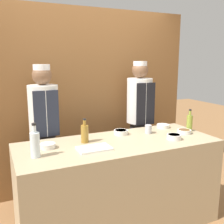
% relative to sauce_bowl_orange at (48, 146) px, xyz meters
% --- Properties ---
extents(ground_plane, '(14.00, 14.00, 0.00)m').
position_rel_sauce_bowl_orange_xyz_m(ground_plane, '(0.70, -0.10, -0.95)').
color(ground_plane, olive).
extents(cabinet_wall, '(3.00, 0.18, 2.40)m').
position_rel_sauce_bowl_orange_xyz_m(cabinet_wall, '(0.70, 0.97, 0.25)').
color(cabinet_wall, brown).
rests_on(cabinet_wall, ground_plane).
extents(counter, '(2.04, 0.82, 0.92)m').
position_rel_sauce_bowl_orange_xyz_m(counter, '(0.70, -0.10, -0.49)').
color(counter, tan).
rests_on(counter, ground_plane).
extents(sauce_bowl_orange, '(0.14, 0.14, 0.05)m').
position_rel_sauce_bowl_orange_xyz_m(sauce_bowl_orange, '(0.00, 0.00, 0.00)').
color(sauce_bowl_orange, silver).
rests_on(sauce_bowl_orange, counter).
extents(sauce_bowl_brown, '(0.16, 0.16, 0.04)m').
position_rel_sauce_bowl_orange_xyz_m(sauce_bowl_brown, '(1.51, -0.13, -0.00)').
color(sauce_bowl_brown, silver).
rests_on(sauce_bowl_brown, counter).
extents(sauce_bowl_green, '(0.16, 0.16, 0.04)m').
position_rel_sauce_bowl_orange_xyz_m(sauce_bowl_green, '(1.44, 0.17, -0.00)').
color(sauce_bowl_green, silver).
rests_on(sauce_bowl_green, counter).
extents(sauce_bowl_yellow, '(0.15, 0.15, 0.05)m').
position_rel_sauce_bowl_orange_xyz_m(sauce_bowl_yellow, '(1.26, -0.27, 0.00)').
color(sauce_bowl_yellow, silver).
rests_on(sauce_bowl_yellow, counter).
extents(sauce_bowl_red, '(0.16, 0.16, 0.05)m').
position_rel_sauce_bowl_orange_xyz_m(sauce_bowl_red, '(0.84, 0.13, 0.00)').
color(sauce_bowl_red, silver).
rests_on(sauce_bowl_red, counter).
extents(cutting_board, '(0.31, 0.20, 0.02)m').
position_rel_sauce_bowl_orange_xyz_m(cutting_board, '(0.39, -0.22, -0.02)').
color(cutting_board, white).
rests_on(cutting_board, counter).
extents(bottle_clear, '(0.08, 0.08, 0.30)m').
position_rel_sauce_bowl_orange_xyz_m(bottle_clear, '(-0.14, -0.19, 0.09)').
color(bottle_clear, silver).
rests_on(bottle_clear, counter).
extents(bottle_vinegar, '(0.08, 0.08, 0.25)m').
position_rel_sauce_bowl_orange_xyz_m(bottle_vinegar, '(0.38, 0.02, 0.07)').
color(bottle_vinegar, olive).
rests_on(bottle_vinegar, counter).
extents(bottle_oil, '(0.07, 0.07, 0.26)m').
position_rel_sauce_bowl_orange_xyz_m(bottle_oil, '(1.63, -0.08, 0.07)').
color(bottle_oil, olive).
rests_on(bottle_oil, counter).
extents(cup_steel, '(0.07, 0.07, 0.10)m').
position_rel_sauce_bowl_orange_xyz_m(cup_steel, '(1.14, 0.03, 0.02)').
color(cup_steel, '#B7B7BC').
rests_on(cup_steel, counter).
extents(chef_left, '(0.33, 0.33, 1.69)m').
position_rel_sauce_bowl_orange_xyz_m(chef_left, '(0.07, 0.54, -0.02)').
color(chef_left, '#28282D').
rests_on(chef_left, ground_plane).
extents(chef_right, '(0.33, 0.33, 1.73)m').
position_rel_sauce_bowl_orange_xyz_m(chef_right, '(1.32, 0.54, -0.00)').
color(chef_right, '#28282D').
rests_on(chef_right, ground_plane).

